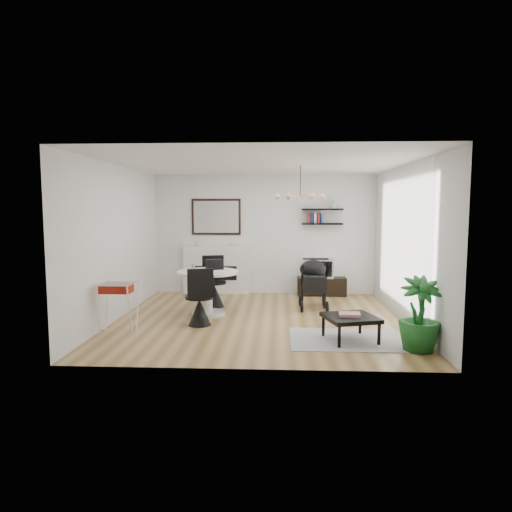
{
  "coord_description": "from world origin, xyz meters",
  "views": [
    {
      "loc": [
        0.33,
        -7.85,
        1.95
      ],
      "look_at": [
        -0.09,
        0.4,
        1.08
      ],
      "focal_mm": 32.0,
      "sensor_mm": 36.0,
      "label": 1
    }
  ],
  "objects_px": {
    "dining_table": "(208,286)",
    "crt_tv": "(322,268)",
    "fireplace": "(216,264)",
    "coffee_table": "(350,319)",
    "drying_rack": "(118,307)",
    "potted_plant": "(420,314)",
    "tv_console": "(322,286)",
    "stroller": "(313,285)"
  },
  "relations": [
    {
      "from": "fireplace",
      "to": "stroller",
      "type": "xyz_separation_m",
      "value": [
        2.1,
        -1.45,
        -0.23
      ]
    },
    {
      "from": "crt_tv",
      "to": "potted_plant",
      "type": "bearing_deg",
      "value": -76.29
    },
    {
      "from": "crt_tv",
      "to": "stroller",
      "type": "bearing_deg",
      "value": -102.05
    },
    {
      "from": "tv_console",
      "to": "potted_plant",
      "type": "xyz_separation_m",
      "value": [
        0.96,
        -3.96,
        0.31
      ]
    },
    {
      "from": "fireplace",
      "to": "tv_console",
      "type": "distance_m",
      "value": 2.44
    },
    {
      "from": "fireplace",
      "to": "coffee_table",
      "type": "bearing_deg",
      "value": -55.78
    },
    {
      "from": "fireplace",
      "to": "coffee_table",
      "type": "xyz_separation_m",
      "value": [
        2.48,
        -3.65,
        -0.35
      ]
    },
    {
      "from": "crt_tv",
      "to": "coffee_table",
      "type": "xyz_separation_m",
      "value": [
        0.1,
        -3.53,
        -0.29
      ]
    },
    {
      "from": "crt_tv",
      "to": "dining_table",
      "type": "xyz_separation_m",
      "value": [
        -2.24,
        -2.02,
        -0.08
      ]
    },
    {
      "from": "dining_table",
      "to": "crt_tv",
      "type": "bearing_deg",
      "value": 42.08
    },
    {
      "from": "coffee_table",
      "to": "potted_plant",
      "type": "distance_m",
      "value": 0.98
    },
    {
      "from": "fireplace",
      "to": "crt_tv",
      "type": "xyz_separation_m",
      "value": [
        2.38,
        -0.13,
        -0.07
      ]
    },
    {
      "from": "tv_console",
      "to": "crt_tv",
      "type": "height_order",
      "value": "crt_tv"
    },
    {
      "from": "fireplace",
      "to": "coffee_table",
      "type": "relative_size",
      "value": 2.48
    },
    {
      "from": "tv_console",
      "to": "fireplace",
      "type": "bearing_deg",
      "value": 177.08
    },
    {
      "from": "fireplace",
      "to": "stroller",
      "type": "relative_size",
      "value": 2.05
    },
    {
      "from": "fireplace",
      "to": "stroller",
      "type": "distance_m",
      "value": 2.56
    },
    {
      "from": "dining_table",
      "to": "coffee_table",
      "type": "xyz_separation_m",
      "value": [
        2.34,
        -1.51,
        -0.2
      ]
    },
    {
      "from": "tv_console",
      "to": "potted_plant",
      "type": "distance_m",
      "value": 4.09
    },
    {
      "from": "fireplace",
      "to": "coffee_table",
      "type": "distance_m",
      "value": 4.43
    },
    {
      "from": "drying_rack",
      "to": "tv_console",
      "type": "bearing_deg",
      "value": 44.18
    },
    {
      "from": "dining_table",
      "to": "stroller",
      "type": "bearing_deg",
      "value": 19.7
    },
    {
      "from": "dining_table",
      "to": "stroller",
      "type": "relative_size",
      "value": 1.06
    },
    {
      "from": "crt_tv",
      "to": "drying_rack",
      "type": "distance_m",
      "value": 4.79
    },
    {
      "from": "dining_table",
      "to": "coffee_table",
      "type": "height_order",
      "value": "dining_table"
    },
    {
      "from": "tv_console",
      "to": "stroller",
      "type": "bearing_deg",
      "value": -102.18
    },
    {
      "from": "drying_rack",
      "to": "coffee_table",
      "type": "height_order",
      "value": "drying_rack"
    },
    {
      "from": "crt_tv",
      "to": "drying_rack",
      "type": "xyz_separation_m",
      "value": [
        -3.44,
        -3.32,
        -0.19
      ]
    },
    {
      "from": "crt_tv",
      "to": "drying_rack",
      "type": "height_order",
      "value": "crt_tv"
    },
    {
      "from": "drying_rack",
      "to": "potted_plant",
      "type": "bearing_deg",
      "value": -7.97
    },
    {
      "from": "fireplace",
      "to": "potted_plant",
      "type": "xyz_separation_m",
      "value": [
        3.35,
        -4.08,
        -0.17
      ]
    },
    {
      "from": "potted_plant",
      "to": "stroller",
      "type": "bearing_deg",
      "value": 115.31
    },
    {
      "from": "dining_table",
      "to": "drying_rack",
      "type": "distance_m",
      "value": 1.78
    },
    {
      "from": "stroller",
      "to": "potted_plant",
      "type": "xyz_separation_m",
      "value": [
        1.25,
        -2.64,
        0.06
      ]
    },
    {
      "from": "dining_table",
      "to": "drying_rack",
      "type": "bearing_deg",
      "value": -132.85
    },
    {
      "from": "drying_rack",
      "to": "potted_plant",
      "type": "xyz_separation_m",
      "value": [
        4.41,
        -0.64,
        0.09
      ]
    },
    {
      "from": "tv_console",
      "to": "coffee_table",
      "type": "relative_size",
      "value": 1.23
    },
    {
      "from": "crt_tv",
      "to": "potted_plant",
      "type": "distance_m",
      "value": 4.07
    },
    {
      "from": "coffee_table",
      "to": "potted_plant",
      "type": "height_order",
      "value": "potted_plant"
    },
    {
      "from": "fireplace",
      "to": "drying_rack",
      "type": "relative_size",
      "value": 2.68
    },
    {
      "from": "dining_table",
      "to": "tv_console",
      "type": "bearing_deg",
      "value": 42.08
    },
    {
      "from": "potted_plant",
      "to": "dining_table",
      "type": "bearing_deg",
      "value": 148.83
    }
  ]
}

